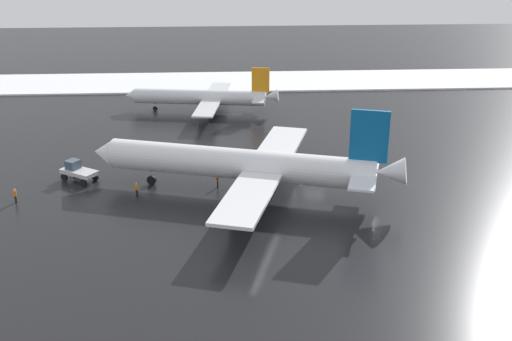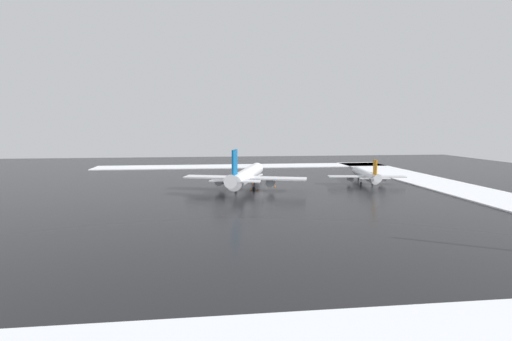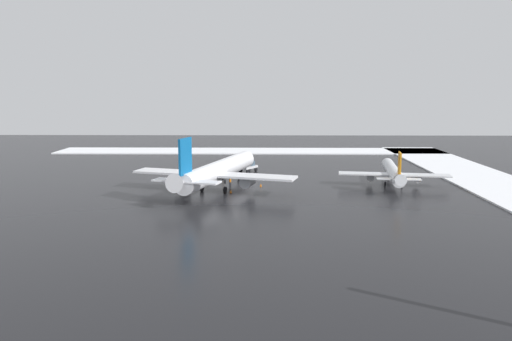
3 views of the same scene
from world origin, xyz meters
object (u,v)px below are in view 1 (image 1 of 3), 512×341
at_px(airplane_parked_portside, 203,97).
at_px(pushback_tug, 77,171).
at_px(ground_crew_near_tug, 15,195).
at_px(traffic_cone_mid_line, 250,187).
at_px(traffic_cone_wingtip_side, 269,182).
at_px(ground_crew_mid_apron, 137,189).
at_px(ground_crew_beside_wing, 218,180).
at_px(airplane_distant_tail, 247,165).
at_px(traffic_cone_near_nose, 216,167).

height_order(airplane_parked_portside, pushback_tug, airplane_parked_portside).
bearing_deg(ground_crew_near_tug, pushback_tug, -169.19).
relative_size(traffic_cone_mid_line, traffic_cone_wingtip_side, 1.00).
relative_size(ground_crew_mid_apron, ground_crew_beside_wing, 1.00).
xyz_separation_m(airplane_parked_portside, pushback_tug, (14.85, 29.02, -1.25)).
height_order(ground_crew_near_tug, ground_crew_beside_wing, same).
xyz_separation_m(airplane_distant_tail, ground_crew_beside_wing, (3.40, -2.09, -2.70)).
distance_m(ground_crew_beside_wing, traffic_cone_near_nose, 6.03).
xyz_separation_m(airplane_distant_tail, ground_crew_mid_apron, (12.77, 0.12, -2.70)).
relative_size(ground_crew_near_tug, ground_crew_beside_wing, 1.00).
bearing_deg(ground_crew_mid_apron, pushback_tug, 177.35).
xyz_separation_m(ground_crew_near_tug, traffic_cone_mid_line, (-26.78, -2.32, -0.70)).
distance_m(airplane_distant_tail, traffic_cone_mid_line, 3.63).
relative_size(pushback_tug, ground_crew_mid_apron, 2.95).
relative_size(pushback_tug, ground_crew_near_tug, 2.95).
height_order(traffic_cone_mid_line, traffic_cone_wingtip_side, same).
distance_m(airplane_distant_tail, ground_crew_near_tug, 26.49).
bearing_deg(ground_crew_near_tug, traffic_cone_near_nose, 164.74).
height_order(ground_crew_mid_apron, traffic_cone_near_nose, ground_crew_mid_apron).
bearing_deg(ground_crew_near_tug, traffic_cone_mid_line, 147.64).
height_order(ground_crew_near_tug, traffic_cone_wingtip_side, ground_crew_near_tug).
distance_m(pushback_tug, ground_crew_beside_wing, 17.49).
relative_size(ground_crew_beside_wing, traffic_cone_wingtip_side, 3.11).
distance_m(airplane_parked_portside, pushback_tug, 32.62).
height_order(pushback_tug, ground_crew_mid_apron, pushback_tug).
relative_size(airplane_parked_portside, pushback_tug, 5.11).
bearing_deg(traffic_cone_near_nose, airplane_parked_portside, -85.43).
height_order(airplane_parked_portside, ground_crew_near_tug, airplane_parked_portside).
bearing_deg(ground_crew_beside_wing, airplane_distant_tail, 141.60).
xyz_separation_m(airplane_parked_portside, traffic_cone_mid_line, (-6.20, 33.10, -2.26)).
relative_size(ground_crew_near_tug, ground_crew_mid_apron, 1.00).
distance_m(airplane_parked_portside, ground_crew_mid_apron, 35.16).
bearing_deg(traffic_cone_wingtip_side, traffic_cone_mid_line, 31.64).
bearing_deg(traffic_cone_mid_line, pushback_tug, -10.96).
distance_m(pushback_tug, ground_crew_near_tug, 8.59).
xyz_separation_m(ground_crew_near_tug, ground_crew_beside_wing, (-22.93, -3.20, 0.00)).
height_order(traffic_cone_near_nose, traffic_cone_wingtip_side, same).
height_order(ground_crew_mid_apron, traffic_cone_mid_line, ground_crew_mid_apron).
relative_size(ground_crew_beside_wing, traffic_cone_near_nose, 3.11).
relative_size(airplane_distant_tail, airplane_parked_portside, 1.42).
height_order(ground_crew_near_tug, traffic_cone_mid_line, ground_crew_near_tug).
bearing_deg(airplane_distant_tail, airplane_parked_portside, -63.82).
relative_size(ground_crew_mid_apron, traffic_cone_mid_line, 3.11).
height_order(airplane_distant_tail, traffic_cone_wingtip_side, airplane_distant_tail).
xyz_separation_m(pushback_tug, traffic_cone_wingtip_side, (-23.36, 2.65, -1.01)).
distance_m(airplane_distant_tail, airplane_parked_portside, 34.80).
height_order(airplane_distant_tail, airplane_parked_portside, airplane_distant_tail).
height_order(traffic_cone_near_nose, traffic_cone_mid_line, same).
relative_size(airplane_distant_tail, pushback_tug, 7.26).
bearing_deg(airplane_distant_tail, traffic_cone_mid_line, -94.01).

